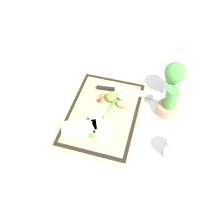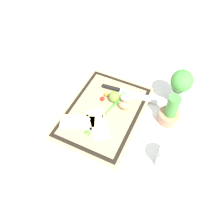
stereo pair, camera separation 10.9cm
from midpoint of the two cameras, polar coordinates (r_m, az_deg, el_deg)
The scene contains 14 objects.
ground_plane at distance 1.13m, azimuth -5.07°, elevation -0.71°, with size 6.00×6.00×0.00m, color white.
cutting_board at distance 1.12m, azimuth -5.11°, elevation -0.46°, with size 0.51×0.38×0.02m.
pizza_slice_near at distance 1.07m, azimuth -10.61°, elevation -3.97°, with size 0.17×0.23×0.02m.
pizza_slice_far at distance 1.06m, azimuth -6.06°, elevation -3.75°, with size 0.20×0.19×0.02m.
knife at distance 1.19m, azimuth -1.69°, elevation 5.66°, with size 0.06×0.31×0.02m.
egg_brown at distance 1.11m, azimuth -0.06°, elevation 1.89°, with size 0.04×0.06×0.04m, color tan.
egg_pink at distance 1.14m, azimuth -0.00°, elevation 3.75°, with size 0.04×0.06×0.04m, color beige.
lime at distance 1.13m, azimuth -2.92°, elevation 3.85°, with size 0.06×0.06×0.06m, color #70A838.
cherry_tomato_red at distance 1.14m, azimuth -5.97°, elevation 2.93°, with size 0.02×0.02×0.02m, color red.
cherry_tomato_yellow at distance 1.16m, azimuth -5.20°, elevation 4.14°, with size 0.02×0.02×0.02m, color orange.
scallion_bunch at distance 1.10m, azimuth -4.20°, elevation -0.45°, with size 0.33×0.10×0.01m.
herb_pot at distance 1.10m, azimuth 11.85°, elevation 1.56°, with size 0.10×0.10×0.17m.
sauce_jar at distance 0.99m, azimuth 12.93°, elevation -9.73°, with size 0.09×0.09×0.11m.
herb_glass at distance 1.16m, azimuth 13.29°, elevation 8.75°, with size 0.13×0.11×0.20m.
Camera 1 is at (0.61, 0.21, 0.92)m, focal length 35.00 mm.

